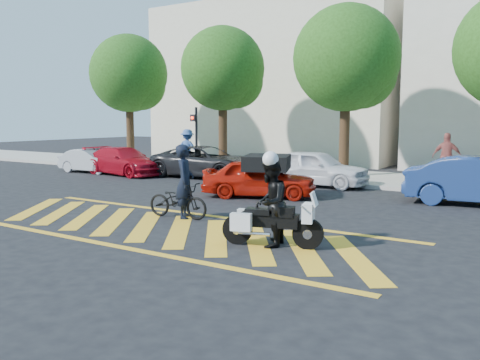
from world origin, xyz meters
The scene contains 19 objects.
ground centered at (0.00, 0.00, 0.00)m, with size 90.00×90.00×0.00m, color black.
sidewalk centered at (0.00, 12.00, 0.07)m, with size 60.00×5.00×0.15m, color #9E998E.
crosswalk centered at (-0.04, 0.00, 0.00)m, with size 12.33×4.00×0.01m.
building_left centered at (-8.00, 21.00, 5.00)m, with size 16.00×8.00×10.00m, color beige.
tree_far_left centered at (-12.87, 12.06, 5.05)m, with size 4.40×4.40×7.41m.
tree_left centered at (-6.37, 12.06, 4.99)m, with size 4.20×4.20×7.26m.
tree_center centered at (0.13, 12.06, 5.10)m, with size 4.60×4.60×7.56m.
signal_pole centered at (-6.50, 9.74, 1.92)m, with size 0.28×0.43×3.20m.
officer_bike centered at (-0.36, 1.30, 1.00)m, with size 0.73×0.48×2.00m, color black.
bicycle centered at (-0.53, 1.20, 0.48)m, with size 0.64×1.84×0.96m, color black.
police_motorcycle centered at (3.09, -0.13, 0.52)m, with size 2.13×0.99×0.96m.
officer_moto centered at (3.08, -0.12, 0.93)m, with size 0.91×0.71×1.86m, color black.
red_convertible centered at (-0.53, 5.55, 0.66)m, with size 1.55×3.86×1.32m, color #B11508.
parked_far_left centered at (-11.52, 7.80, 0.58)m, with size 1.23×3.53×1.16m, color #96989C.
parked_left centered at (-9.44, 7.96, 0.66)m, with size 1.84×4.52×1.31m, color #9F0918.
parked_mid_left centered at (-5.50, 9.20, 0.72)m, with size 2.38×5.15×1.43m, color black.
parked_mid_right centered at (-0.10, 9.20, 0.72)m, with size 1.71×4.25×1.45m, color silver.
pedestrian_left centered at (-8.22, 11.28, 1.13)m, with size 1.27×0.73×1.97m, color #385A9A.
pedestrian_right centered at (4.17, 12.70, 1.13)m, with size 1.14×0.48×1.95m, color #9B4C46.
Camera 1 is at (8.23, -9.32, 2.71)m, focal length 38.00 mm.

